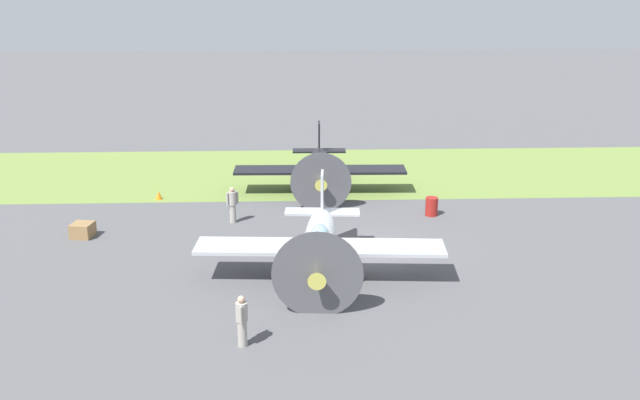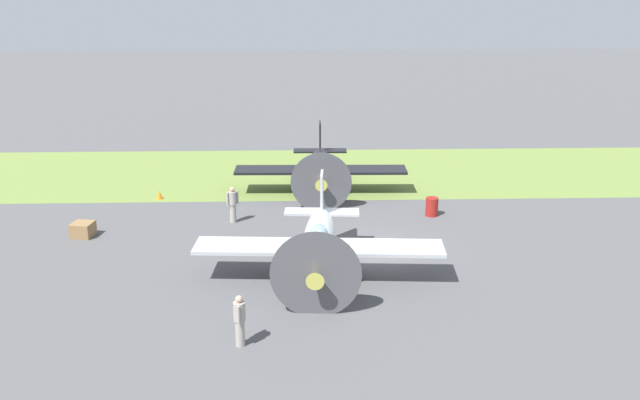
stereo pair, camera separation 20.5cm
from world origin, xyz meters
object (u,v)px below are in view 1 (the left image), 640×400
(airplane_wingman, at_px, (320,166))
(runway_marker_cone, at_px, (159,195))
(airplane_lead, at_px, (320,241))
(ground_crew_mechanic, at_px, (233,204))
(ground_crew_chief, at_px, (242,320))
(fuel_drum, at_px, (432,206))
(supply_crate, at_px, (83,230))

(airplane_wingman, distance_m, runway_marker_cone, 8.57)
(airplane_lead, relative_size, ground_crew_mechanic, 5.55)
(ground_crew_chief, bearing_deg, airplane_lead, 155.57)
(airplane_lead, xyz_separation_m, ground_crew_chief, (2.67, 5.45, -0.52))
(fuel_drum, height_order, supply_crate, fuel_drum)
(fuel_drum, bearing_deg, airplane_wingman, -39.50)
(ground_crew_mechanic, height_order, supply_crate, ground_crew_mechanic)
(airplane_lead, xyz_separation_m, supply_crate, (10.39, -4.74, -1.11))
(ground_crew_chief, bearing_deg, supply_crate, -141.14)
(supply_crate, xyz_separation_m, runway_marker_cone, (-2.43, -5.47, -0.10))
(airplane_wingman, height_order, ground_crew_chief, airplane_wingman)
(airplane_wingman, bearing_deg, airplane_lead, 89.16)
(airplane_lead, bearing_deg, airplane_wingman, -88.37)
(ground_crew_chief, bearing_deg, airplane_wingman, 171.20)
(ground_crew_mechanic, bearing_deg, fuel_drum, -28.70)
(supply_crate, bearing_deg, ground_crew_mechanic, -165.50)
(ground_crew_mechanic, distance_m, supply_crate, 6.79)
(airplane_wingman, relative_size, ground_crew_chief, 5.27)
(airplane_lead, bearing_deg, supply_crate, -20.62)
(airplane_lead, xyz_separation_m, ground_crew_mechanic, (3.84, -6.43, -0.52))
(airplane_wingman, bearing_deg, fuel_drum, 141.92)
(ground_crew_chief, relative_size, fuel_drum, 1.92)
(ground_crew_chief, bearing_deg, runway_marker_cone, -159.63)
(supply_crate, bearing_deg, runway_marker_cone, -113.94)
(airplane_lead, xyz_separation_m, airplane_wingman, (-0.45, -11.38, -0.07))
(supply_crate, distance_m, runway_marker_cone, 5.99)
(supply_crate, bearing_deg, airplane_lead, 155.49)
(runway_marker_cone, bearing_deg, airplane_lead, 127.94)
(airplane_lead, relative_size, fuel_drum, 10.67)
(airplane_lead, height_order, supply_crate, airplane_lead)
(airplane_wingman, bearing_deg, supply_crate, 32.93)
(airplane_lead, xyz_separation_m, fuel_drum, (-5.68, -7.07, -0.98))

